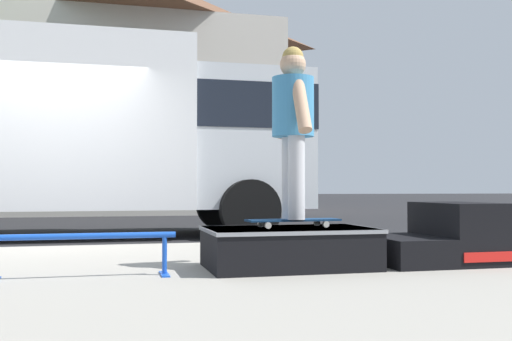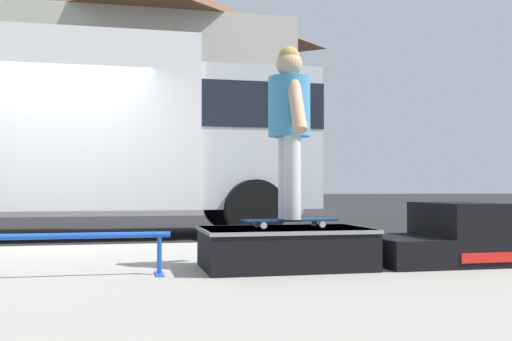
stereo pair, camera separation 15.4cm
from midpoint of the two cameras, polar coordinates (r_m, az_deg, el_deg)
The scene contains 9 objects.
ground_plane at distance 7.60m, azimuth -20.02°, elevation -7.41°, with size 140.00×140.00×0.00m, color black.
sidewalk_slab at distance 4.64m, azimuth -23.95°, elevation -10.32°, with size 50.00×5.00×0.12m, color gray.
skate_box at distance 4.83m, azimuth 2.26°, elevation -7.31°, with size 1.34×0.84×0.33m.
kicker_ramp at distance 5.38m, azimuth 16.69°, elevation -6.24°, with size 1.04×0.86×0.52m.
grind_rail at distance 4.50m, azimuth -17.37°, elevation -6.85°, with size 1.34×0.28×0.32m.
skateboard at distance 4.85m, azimuth 2.69°, elevation -4.84°, with size 0.79×0.25×0.07m.
skater_kid at distance 4.88m, azimuth 2.68°, elevation 5.14°, with size 0.35×0.73×1.42m.
box_truck at distance 9.77m, azimuth -16.10°, elevation 3.82°, with size 6.91×2.63×3.05m.
house_behind at distance 21.10m, azimuth -12.02°, elevation 7.78°, with size 9.54×8.22×8.40m.
Camera 1 is at (0.71, -7.50, 0.76)m, focal length 41.51 mm.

